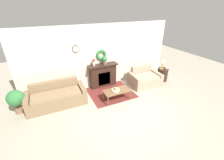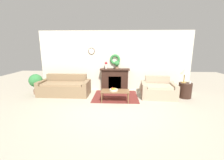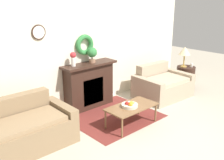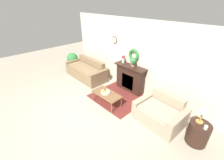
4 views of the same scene
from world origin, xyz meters
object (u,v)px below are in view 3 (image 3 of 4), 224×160
(loveseat_right, at_px, (162,85))
(table_lamp, at_px, (185,51))
(mug, at_px, (191,65))
(fireplace, at_px, (89,85))
(vase_on_mantel_left, at_px, (73,58))
(fruit_bowl, at_px, (130,105))
(potted_plant_on_mantel, at_px, (92,53))
(couch_left, at_px, (10,135))
(coffee_table, at_px, (131,108))
(side_table_by_loveseat, at_px, (185,77))

(loveseat_right, xyz_separation_m, table_lamp, (0.99, 0.04, 0.73))
(table_lamp, bearing_deg, mug, -38.16)
(fireplace, relative_size, vase_on_mantel_left, 4.25)
(fireplace, distance_m, fruit_bowl, 1.30)
(potted_plant_on_mantel, bearing_deg, couch_left, -164.79)
(loveseat_right, relative_size, mug, 14.40)
(vase_on_mantel_left, bearing_deg, table_lamp, -12.25)
(fireplace, height_order, couch_left, fireplace)
(fireplace, relative_size, coffee_table, 1.25)
(loveseat_right, bearing_deg, couch_left, -177.83)
(table_lamp, bearing_deg, coffee_table, -167.44)
(fruit_bowl, distance_m, potted_plant_on_mantel, 1.52)
(fruit_bowl, bearing_deg, vase_on_mantel_left, 106.45)
(fireplace, relative_size, couch_left, 0.63)
(fireplace, relative_size, table_lamp, 2.34)
(coffee_table, bearing_deg, side_table_by_loveseat, 11.29)
(fruit_bowl, height_order, mug, mug)
(table_lamp, xyz_separation_m, vase_on_mantel_left, (-3.17, 0.69, 0.19))
(couch_left, xyz_separation_m, coffee_table, (2.16, -0.68, 0.06))
(potted_plant_on_mantel, bearing_deg, loveseat_right, -22.91)
(mug, xyz_separation_m, vase_on_mantel_left, (-3.34, 0.83, 0.58))
(loveseat_right, xyz_separation_m, mug, (1.17, -0.10, 0.35))
(loveseat_right, distance_m, side_table_by_loveseat, 1.06)
(coffee_table, distance_m, vase_on_mantel_left, 1.61)
(coffee_table, distance_m, fruit_bowl, 0.10)
(fireplace, xyz_separation_m, vase_on_mantel_left, (-0.40, 0.01, 0.70))
(fireplace, relative_size, potted_plant_on_mantel, 3.77)
(side_table_by_loveseat, bearing_deg, table_lamp, 141.34)
(couch_left, relative_size, mug, 21.60)
(fruit_bowl, xyz_separation_m, side_table_by_loveseat, (2.85, 0.56, -0.15))
(coffee_table, height_order, fruit_bowl, fruit_bowl)
(table_lamp, relative_size, vase_on_mantel_left, 1.82)
(fruit_bowl, bearing_deg, table_lamp, 12.43)
(fruit_bowl, height_order, table_lamp, table_lamp)
(fruit_bowl, xyz_separation_m, potted_plant_on_mantel, (0.11, 1.28, 0.81))
(fireplace, relative_size, fruit_bowl, 4.08)
(couch_left, height_order, loveseat_right, couch_left)
(fireplace, distance_m, mug, 3.06)
(coffee_table, relative_size, fruit_bowl, 3.26)
(mug, bearing_deg, fruit_bowl, -170.89)
(fireplace, height_order, table_lamp, table_lamp)
(fruit_bowl, xyz_separation_m, vase_on_mantel_left, (-0.38, 1.30, 0.78))
(couch_left, relative_size, vase_on_mantel_left, 6.80)
(mug, bearing_deg, loveseat_right, 175.31)
(fruit_bowl, height_order, potted_plant_on_mantel, potted_plant_on_mantel)
(potted_plant_on_mantel, bearing_deg, side_table_by_loveseat, -14.69)
(fruit_bowl, bearing_deg, mug, 9.11)
(loveseat_right, relative_size, table_lamp, 2.50)
(fireplace, xyz_separation_m, fruit_bowl, (-0.01, -1.30, -0.08))
(loveseat_right, bearing_deg, coffee_table, -158.08)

